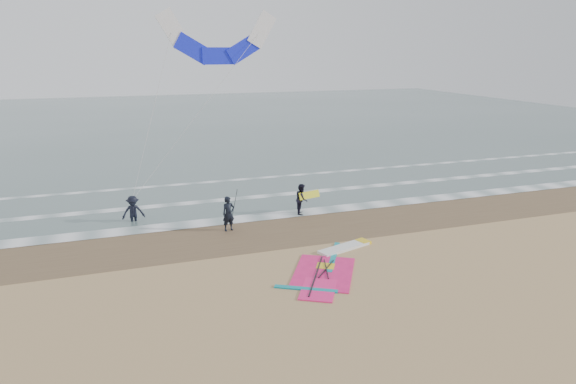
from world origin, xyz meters
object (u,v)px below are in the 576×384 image
object	(u,v)px
windsurf_rig	(331,265)
person_wading	(133,206)
person_walking	(302,199)
surf_kite	(218,43)
person_standing	(229,214)

from	to	relation	value
windsurf_rig	person_wading	bearing A→B (deg)	130.94
person_walking	windsurf_rig	bearing A→B (deg)	-168.70
windsurf_rig	person_wading	world-z (taller)	person_wading
person_wading	surf_kite	world-z (taller)	surf_kite
person_walking	person_wading	distance (m)	8.82
windsurf_rig	surf_kite	bearing A→B (deg)	101.81
person_walking	surf_kite	bearing A→B (deg)	66.69
person_standing	surf_kite	xyz separation A→B (m)	(0.80, 4.90, 8.10)
person_wading	surf_kite	xyz separation A→B (m)	(5.17, 2.03, 8.09)
windsurf_rig	surf_kite	world-z (taller)	surf_kite
windsurf_rig	surf_kite	size ratio (longest dim) A/B	0.59
person_walking	person_wading	size ratio (longest dim) A/B	0.95
surf_kite	person_walking	bearing A→B (deg)	-45.35
person_standing	person_wading	distance (m)	5.22
surf_kite	person_standing	bearing A→B (deg)	-99.29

